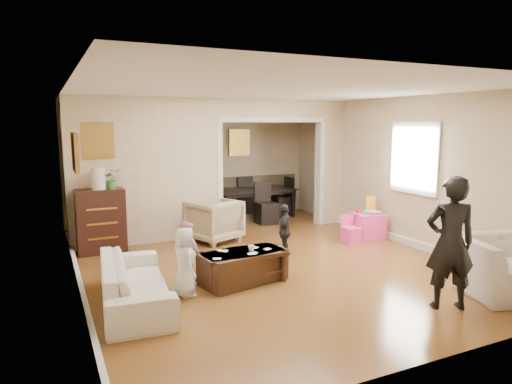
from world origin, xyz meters
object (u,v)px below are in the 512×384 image
coffee_table (243,267)px  child_toddler (284,231)px  play_table (368,226)px  armchair_front (508,266)px  coffee_cup (251,249)px  child_kneel_b (186,252)px  cyan_cup (366,212)px  table_lamp (99,178)px  child_kneel_a (185,262)px  sofa (135,282)px  armchair_back (214,221)px  dining_table (253,204)px  adult_person (450,243)px  dresser (101,221)px

coffee_table → child_toddler: (1.05, 0.75, 0.22)m
play_table → child_toddler: child_toddler is taller
armchair_front → coffee_cup: 3.25m
child_kneel_b → cyan_cup: bearing=-109.4°
table_lamp → child_kneel_a: table_lamp is taller
sofa → coffee_table: (1.47, 0.16, -0.06)m
armchair_back → cyan_cup: 2.80m
dining_table → child_toddler: 3.17m
table_lamp → coffee_cup: size_ratio=4.00×
armchair_back → coffee_table: size_ratio=0.74×
coffee_table → play_table: bearing=21.0°
coffee_cup → armchair_back: bearing=82.7°
dining_table → child_kneel_b: (-2.62, -3.50, 0.10)m
coffee_cup → cyan_cup: cyan_cup is taller
child_kneel_a → child_toddler: 2.10m
sofa → child_toddler: 2.68m
cyan_cup → coffee_table: bearing=-159.2°
coffee_table → play_table: 3.27m
adult_person → child_toddler: size_ratio=1.78×
child_toddler → dresser: bearing=-83.5°
sofa → armchair_back: bearing=-32.2°
armchair_back → dining_table: armchair_back is taller
cyan_cup → child_kneel_b: size_ratio=0.09×
sofa → play_table: sofa is taller
coffee_cup → armchair_front: bearing=-33.1°
table_lamp → child_toddler: 3.16m
child_kneel_b → table_lamp: bearing=-9.4°
armchair_front → play_table: size_ratio=2.22×
adult_person → child_kneel_a: adult_person is taller
dresser → child_kneel_b: (0.85, -2.04, -0.11)m
dresser → cyan_cup: dresser is taller
coffee_cup → adult_person: bearing=-46.0°
dining_table → child_toddler: size_ratio=2.15×
child_kneel_a → armchair_back: bearing=-29.5°
sofa → child_kneel_a: size_ratio=2.17×
child_kneel_b → coffee_cup: bearing=-145.7°
dresser → play_table: bearing=-14.3°
play_table → dining_table: (-1.14, 2.63, 0.09)m
cyan_cup → dining_table: size_ratio=0.04×
cyan_cup → child_toddler: size_ratio=0.09×
sofa → dining_table: (3.38, 3.95, 0.05)m
sofa → child_kneel_b: (0.77, 0.46, 0.15)m
dresser → child_toddler: size_ratio=1.22×
table_lamp → dining_table: size_ratio=0.19×
play_table → coffee_table: bearing=-159.0°
dresser → armchair_front: bearing=-43.6°
armchair_back → adult_person: (1.41, -4.05, 0.40)m
coffee_table → child_kneel_a: size_ratio=1.31×
child_kneel_b → child_toddler: child_toddler is taller
cyan_cup → adult_person: adult_person is taller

